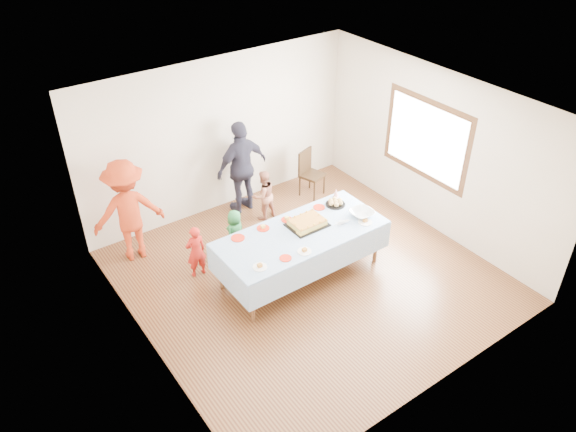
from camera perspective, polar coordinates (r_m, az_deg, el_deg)
name	(u,v)px	position (r m, az deg, el deg)	size (l,w,h in m)	color
ground	(308,276)	(8.53, 2.08, -6.10)	(5.00, 5.00, 0.00)	#4B2515
room_walls	(314,173)	(7.54, 2.66, 4.42)	(5.04, 5.04, 2.72)	beige
party_table	(301,235)	(8.11, 1.36, -1.99)	(2.50, 1.10, 0.78)	#53341C
birthday_cake	(307,223)	(8.20, 1.96, -0.69)	(0.56, 0.43, 0.10)	black
rolls_tray	(335,203)	(8.70, 4.84, 1.36)	(0.31, 0.31, 0.09)	black
punch_bowl	(362,213)	(8.48, 7.51, 0.27)	(0.35, 0.35, 0.09)	silver
party_hat	(336,193)	(8.87, 4.90, 2.36)	(0.09, 0.09, 0.15)	white
fork_pile	(342,221)	(8.29, 5.49, -0.56)	(0.24, 0.18, 0.07)	white
plate_red_far_a	(238,238)	(7.99, -5.12, -2.23)	(0.20, 0.20, 0.01)	red
plate_red_far_b	(263,228)	(8.16, -2.55, -1.24)	(0.19, 0.19, 0.01)	red
plate_red_far_c	(287,220)	(8.33, -0.11, -0.38)	(0.18, 0.18, 0.01)	red
plate_red_far_d	(319,207)	(8.63, 3.18, 0.89)	(0.18, 0.18, 0.01)	red
plate_red_near	(285,258)	(7.59, -0.26, -4.30)	(0.17, 0.17, 0.01)	red
plate_white_left	(260,267)	(7.45, -2.88, -5.20)	(0.20, 0.20, 0.01)	white
plate_white_mid	(304,251)	(7.71, 1.68, -3.62)	(0.20, 0.20, 0.01)	white
plate_white_right	(365,222)	(8.36, 7.84, -0.60)	(0.21, 0.21, 0.01)	white
dining_chair	(309,170)	(10.23, 2.15, 4.66)	(0.48, 0.48, 0.87)	black
toddler_left	(196,251)	(8.40, -9.34, -3.57)	(0.31, 0.21, 0.86)	red
toddler_mid	(235,233)	(8.78, -5.38, -1.69)	(0.38, 0.25, 0.78)	#297C3D
toddler_right	(263,195)	(9.56, -2.51, 2.14)	(0.44, 0.34, 0.90)	#BD7358
adult_left	(128,211)	(8.78, -15.95, 0.52)	(1.08, 0.62, 1.67)	#BD3617
adult_right	(242,167)	(9.62, -4.70, 4.96)	(0.98, 0.41, 1.68)	#2D2B3C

